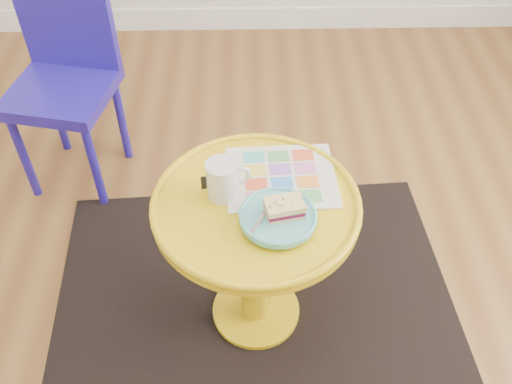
{
  "coord_description": "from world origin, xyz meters",
  "views": [
    {
      "loc": [
        0.23,
        -0.84,
        1.6
      ],
      "look_at": [
        0.25,
        0.18,
        0.56
      ],
      "focal_mm": 40.0,
      "sensor_mm": 36.0,
      "label": 1
    }
  ],
  "objects_px": {
    "mug": "(223,179)",
    "chair": "(65,71)",
    "side_table": "(256,239)",
    "newspaper": "(281,177)",
    "plate": "(278,217)"
  },
  "relations": [
    {
      "from": "newspaper",
      "to": "mug",
      "type": "distance_m",
      "value": 0.17
    },
    {
      "from": "chair",
      "to": "newspaper",
      "type": "height_order",
      "value": "chair"
    },
    {
      "from": "newspaper",
      "to": "chair",
      "type": "bearing_deg",
      "value": 136.88
    },
    {
      "from": "newspaper",
      "to": "plate",
      "type": "bearing_deg",
      "value": -98.2
    },
    {
      "from": "side_table",
      "to": "plate",
      "type": "height_order",
      "value": "plate"
    },
    {
      "from": "plate",
      "to": "newspaper",
      "type": "bearing_deg",
      "value": 84.2
    },
    {
      "from": "side_table",
      "to": "newspaper",
      "type": "height_order",
      "value": "newspaper"
    },
    {
      "from": "side_table",
      "to": "mug",
      "type": "relative_size",
      "value": 4.69
    },
    {
      "from": "newspaper",
      "to": "plate",
      "type": "xyz_separation_m",
      "value": [
        -0.02,
        -0.16,
        0.02
      ]
    },
    {
      "from": "plate",
      "to": "side_table",
      "type": "bearing_deg",
      "value": 127.54
    },
    {
      "from": "side_table",
      "to": "plate",
      "type": "relative_size",
      "value": 2.82
    },
    {
      "from": "side_table",
      "to": "chair",
      "type": "bearing_deg",
      "value": 132.53
    },
    {
      "from": "side_table",
      "to": "newspaper",
      "type": "bearing_deg",
      "value": 53.03
    },
    {
      "from": "mug",
      "to": "chair",
      "type": "bearing_deg",
      "value": 118.07
    },
    {
      "from": "mug",
      "to": "plate",
      "type": "relative_size",
      "value": 0.6
    }
  ]
}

